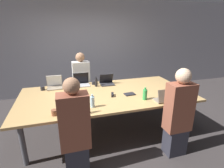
# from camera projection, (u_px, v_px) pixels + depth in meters

# --- Properties ---
(ground_plane) EXTENTS (24.00, 24.00, 0.00)m
(ground_plane) POSITION_uv_depth(u_px,v_px,m) (107.00, 128.00, 3.64)
(ground_plane) COLOR #383333
(curtain_wall) EXTENTS (12.00, 0.06, 2.80)m
(curtain_wall) POSITION_uv_depth(u_px,v_px,m) (87.00, 47.00, 5.27)
(curtain_wall) COLOR #9999A3
(curtain_wall) RESTS_ON ground_plane
(conference_table) EXTENTS (3.26, 1.60, 0.77)m
(conference_table) POSITION_uv_depth(u_px,v_px,m) (107.00, 96.00, 3.42)
(conference_table) COLOR tan
(conference_table) RESTS_ON ground_plane
(laptop_near_left) EXTENTS (0.35, 0.24, 0.24)m
(laptop_near_left) POSITION_uv_depth(u_px,v_px,m) (74.00, 110.00, 2.59)
(laptop_near_left) COLOR #B7B7BC
(laptop_near_left) RESTS_ON conference_table
(person_near_left) EXTENTS (0.40, 0.24, 1.43)m
(person_near_left) POSITION_uv_depth(u_px,v_px,m) (75.00, 130.00, 2.33)
(person_near_left) COLOR #2D2D38
(person_near_left) RESTS_ON ground_plane
(cup_near_left) EXTENTS (0.09, 0.09, 0.09)m
(cup_near_left) POSITION_uv_depth(u_px,v_px,m) (54.00, 113.00, 2.57)
(cup_near_left) COLOR brown
(cup_near_left) RESTS_ON conference_table
(bottle_near_left) EXTENTS (0.07, 0.07, 0.22)m
(bottle_near_left) POSITION_uv_depth(u_px,v_px,m) (92.00, 102.00, 2.80)
(bottle_near_left) COLOR #ADD1E0
(bottle_near_left) RESTS_ON conference_table
(laptop_far_left) EXTENTS (0.31, 0.27, 0.27)m
(laptop_far_left) POSITION_uv_depth(u_px,v_px,m) (55.00, 84.00, 3.69)
(laptop_far_left) COLOR gray
(laptop_far_left) RESTS_ON conference_table
(cup_far_left) EXTENTS (0.08, 0.08, 0.08)m
(cup_far_left) POSITION_uv_depth(u_px,v_px,m) (43.00, 88.00, 3.56)
(cup_far_left) COLOR #232328
(cup_far_left) RESTS_ON conference_table
(laptop_far_center) EXTENTS (0.31, 0.25, 0.25)m
(laptop_far_center) POSITION_uv_depth(u_px,v_px,m) (107.00, 81.00, 3.92)
(laptop_far_center) COLOR #333338
(laptop_far_center) RESTS_ON conference_table
(laptop_near_right) EXTENTS (0.35, 0.23, 0.24)m
(laptop_near_right) POSITION_uv_depth(u_px,v_px,m) (166.00, 98.00, 3.02)
(laptop_near_right) COLOR gray
(laptop_near_right) RESTS_ON conference_table
(person_near_right) EXTENTS (0.40, 0.24, 1.45)m
(person_near_right) POSITION_uv_depth(u_px,v_px,m) (178.00, 115.00, 2.72)
(person_near_right) COLOR #2D2D38
(person_near_right) RESTS_ON ground_plane
(cup_near_right) EXTENTS (0.09, 0.09, 0.10)m
(cup_near_right) POSITION_uv_depth(u_px,v_px,m) (177.00, 97.00, 3.11)
(cup_near_right) COLOR #232328
(cup_near_right) RESTS_ON conference_table
(bottle_near_right) EXTENTS (0.08, 0.08, 0.23)m
(bottle_near_right) POSITION_uv_depth(u_px,v_px,m) (145.00, 94.00, 3.10)
(bottle_near_right) COLOR green
(bottle_near_right) RESTS_ON conference_table
(laptop_far_midleft) EXTENTS (0.34, 0.27, 0.27)m
(laptop_far_midleft) POSITION_uv_depth(u_px,v_px,m) (81.00, 82.00, 3.86)
(laptop_far_midleft) COLOR #B7B7BC
(laptop_far_midleft) RESTS_ON conference_table
(person_far_midleft) EXTENTS (0.40, 0.24, 1.43)m
(person_far_midleft) POSITION_uv_depth(u_px,v_px,m) (82.00, 83.00, 4.27)
(person_far_midleft) COLOR #2D2D38
(person_far_midleft) RESTS_ON ground_plane
(cup_far_midleft) EXTENTS (0.10, 0.10, 0.08)m
(cup_far_midleft) POSITION_uv_depth(u_px,v_px,m) (94.00, 83.00, 3.92)
(cup_far_midleft) COLOR #232328
(cup_far_midleft) RESTS_ON conference_table
(bottle_far_midleft) EXTENTS (0.06, 0.06, 0.21)m
(bottle_far_midleft) POSITION_uv_depth(u_px,v_px,m) (96.00, 82.00, 3.77)
(bottle_far_midleft) COLOR black
(bottle_far_midleft) RESTS_ON conference_table
(stapler) EXTENTS (0.09, 0.16, 0.05)m
(stapler) POSITION_uv_depth(u_px,v_px,m) (112.00, 95.00, 3.27)
(stapler) COLOR black
(stapler) RESTS_ON conference_table
(notebook) EXTENTS (0.21, 0.15, 0.02)m
(notebook) POSITION_uv_depth(u_px,v_px,m) (130.00, 94.00, 3.34)
(notebook) COLOR #232328
(notebook) RESTS_ON conference_table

